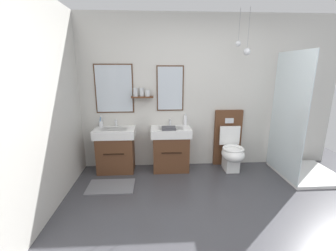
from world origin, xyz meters
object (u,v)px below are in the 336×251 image
toothbrush_cup (101,123)px  shower_tray (299,151)px  toilet (230,148)px  vanity_sink_right (171,148)px  vanity_sink_left (116,149)px  folded_hand_towel (169,128)px  soap_dispenser (185,120)px

toothbrush_cup → shower_tray: bearing=-8.9°
shower_tray → toilet: bearing=161.3°
vanity_sink_right → shower_tray: size_ratio=0.38×
shower_tray → vanity_sink_left: bearing=173.1°
vanity_sink_right → folded_hand_towel: folded_hand_towel is taller
soap_dispenser → folded_hand_towel: soap_dispenser is taller
toilet → folded_hand_towel: toilet is taller
toothbrush_cup → shower_tray: (3.21, -0.50, -0.38)m
folded_hand_towel → shower_tray: (2.08, -0.24, -0.35)m
vanity_sink_right → toothbrush_cup: size_ratio=3.83×
folded_hand_towel → shower_tray: 2.12m
toilet → folded_hand_towel: (-1.07, -0.10, 0.39)m
soap_dispenser → shower_tray: 1.89m
vanity_sink_left → vanity_sink_right: (0.93, 0.00, 0.00)m
vanity_sink_right → shower_tray: shower_tray is taller
soap_dispenser → folded_hand_towel: bearing=-137.9°
vanity_sink_left → toilet: toilet is taller
vanity_sink_left → soap_dispenser: 1.28m
vanity_sink_right → folded_hand_towel: size_ratio=3.37×
toilet → soap_dispenser: size_ratio=4.97×
toothbrush_cup → soap_dispenser: bearing=0.4°
shower_tray → vanity_sink_right: bearing=169.9°
toilet → soap_dispenser: 0.90m
vanity_sink_right → toothbrush_cup: 1.25m
soap_dispenser → folded_hand_towel: size_ratio=0.91×
toilet → soap_dispenser: toilet is taller
vanity_sink_left → toothbrush_cup: (-0.25, 0.14, 0.41)m
vanity_sink_left → shower_tray: size_ratio=0.38×
toilet → folded_hand_towel: bearing=-174.6°
soap_dispenser → folded_hand_towel: 0.41m
toothbrush_cup → shower_tray: shower_tray is taller
toilet → vanity_sink_right: bearing=178.9°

